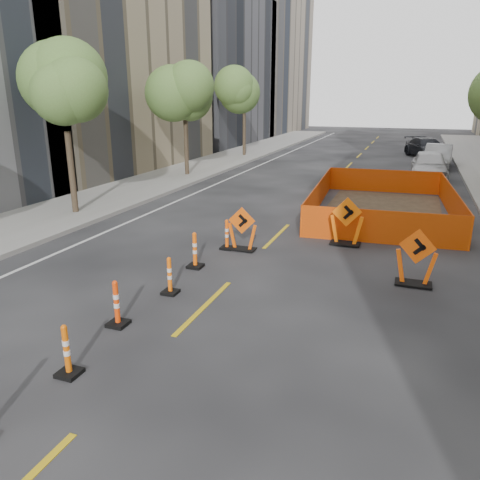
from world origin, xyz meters
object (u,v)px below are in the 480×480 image
at_px(channelizer_6, 195,250).
at_px(parked_car_near, 429,166).
at_px(parked_car_far, 427,148).
at_px(channelizer_5, 170,276).
at_px(chevron_sign_right, 416,257).
at_px(parked_car_mid, 438,156).
at_px(channelizer_4, 116,303).
at_px(channelizer_7, 227,234).
at_px(chevron_sign_center, 347,221).
at_px(chevron_sign_left, 242,229).
at_px(channelizer_3, 67,350).

height_order(channelizer_6, parked_car_near, parked_car_near).
bearing_deg(parked_car_far, channelizer_6, -124.71).
bearing_deg(channelizer_5, parked_car_near, 72.46).
bearing_deg(chevron_sign_right, parked_car_mid, 97.81).
xyz_separation_m(chevron_sign_right, parked_car_mid, (1.18, 22.00, 0.02)).
distance_m(channelizer_5, parked_car_mid, 25.52).
bearing_deg(channelizer_4, chevron_sign_right, 37.64).
distance_m(channelizer_7, chevron_sign_center, 3.83).
xyz_separation_m(chevron_sign_left, chevron_sign_right, (5.04, -1.14, 0.06)).
relative_size(channelizer_7, parked_car_near, 0.20).
xyz_separation_m(chevron_sign_right, parked_car_near, (0.55, 16.65, 0.08)).
xyz_separation_m(parked_car_near, parked_car_mid, (0.63, 5.35, -0.06)).
height_order(parked_car_mid, parked_car_far, parked_car_mid).
relative_size(chevron_sign_right, parked_car_mid, 0.32).
bearing_deg(chevron_sign_right, channelizer_5, -143.89).
relative_size(chevron_sign_center, parked_car_far, 0.31).
bearing_deg(channelizer_5, chevron_sign_left, 82.46).
bearing_deg(chevron_sign_right, chevron_sign_left, 178.20).
height_order(channelizer_7, chevron_sign_center, chevron_sign_center).
bearing_deg(chevron_sign_right, channelizer_6, -161.53).
bearing_deg(parked_car_near, channelizer_7, -112.44).
distance_m(channelizer_6, parked_car_far, 28.94).
distance_m(chevron_sign_left, parked_car_near, 16.49).
relative_size(chevron_sign_right, parked_car_far, 0.29).
bearing_deg(channelizer_5, channelizer_4, -97.28).
distance_m(parked_car_mid, parked_car_far, 5.51).
bearing_deg(channelizer_3, channelizer_6, 92.51).
bearing_deg(chevron_sign_right, channelizer_7, 179.86).
xyz_separation_m(channelizer_5, parked_car_near, (6.09, 19.26, 0.36)).
height_order(chevron_sign_left, chevron_sign_right, chevron_sign_right).
xyz_separation_m(channelizer_4, parked_car_far, (6.32, 31.93, 0.24)).
bearing_deg(channelizer_3, channelizer_5, 90.50).
distance_m(parked_car_near, parked_car_mid, 5.39).
xyz_separation_m(channelizer_3, channelizer_5, (-0.03, 3.69, -0.01)).
bearing_deg(parked_car_mid, channelizer_6, -102.07).
distance_m(channelizer_5, chevron_sign_center, 6.40).
relative_size(channelizer_3, parked_car_far, 0.19).
xyz_separation_m(channelizer_3, channelizer_6, (-0.24, 5.53, 0.03)).
distance_m(chevron_sign_right, parked_car_mid, 22.04).
xyz_separation_m(channelizer_3, chevron_sign_right, (5.50, 6.29, 0.27)).
bearing_deg(chevron_sign_right, parked_car_far, 99.74).
bearing_deg(channelizer_7, chevron_sign_center, 26.54).
xyz_separation_m(channelizer_6, chevron_sign_left, (0.71, 1.90, 0.18)).
bearing_deg(channelizer_5, chevron_sign_right, 25.23).
bearing_deg(parked_car_far, chevron_sign_center, -118.29).
distance_m(channelizer_6, chevron_sign_center, 5.09).
relative_size(channelizer_5, channelizer_7, 0.98).
bearing_deg(chevron_sign_center, chevron_sign_right, -71.53).
relative_size(channelizer_5, chevron_sign_right, 0.63).
relative_size(channelizer_3, chevron_sign_right, 0.64).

